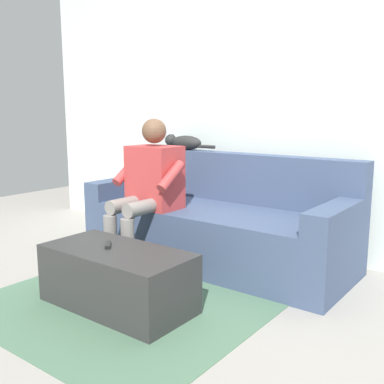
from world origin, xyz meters
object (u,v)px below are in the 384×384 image
Objects in this scene: couch at (218,225)px; remote_black at (108,245)px; person_solo_seated at (149,183)px; cat_on_backrest at (184,142)px; coffee_table at (117,278)px.

couch reaches higher than remote_black.
couch is 1.12m from remote_black.
person_solo_seated is 0.78m from cat_on_backrest.
remote_black is (-0.50, 1.41, -0.54)m from cat_on_backrest.
coffee_table is 1.70m from cat_on_backrest.
person_solo_seated is at bearing 106.27° from cat_on_backrest.
person_solo_seated is at bearing 157.98° from remote_black.
couch is 1.87× the size of person_solo_seated.
coffee_table is 0.83× the size of person_solo_seated.
couch is 0.66m from person_solo_seated.
couch is at bearing -133.99° from person_solo_seated.
cat_on_backrest is at bearing -67.44° from coffee_table.
person_solo_seated reaches higher than coffee_table.
coffee_table is 0.22m from remote_black.
cat_on_backrest is 4.23× the size of remote_black.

